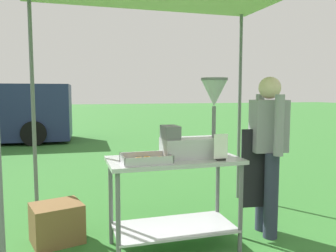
% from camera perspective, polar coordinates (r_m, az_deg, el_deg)
% --- Properties ---
extents(ground_plane, '(70.00, 70.00, 0.00)m').
position_cam_1_polar(ground_plane, '(8.26, -9.06, -4.58)').
color(ground_plane, '#33702D').
extents(donut_cart, '(1.21, 0.60, 0.85)m').
position_cam_1_polar(donut_cart, '(3.21, 1.02, -9.76)').
color(donut_cart, '#B7B7BC').
rests_on(donut_cart, ground).
extents(donut_tray, '(0.42, 0.29, 0.07)m').
position_cam_1_polar(donut_tray, '(2.96, -3.69, -5.68)').
color(donut_tray, '#B7B7BC').
rests_on(donut_tray, donut_cart).
extents(donut_fryer, '(0.63, 0.28, 0.74)m').
position_cam_1_polar(donut_fryer, '(3.20, 4.95, -0.36)').
color(donut_fryer, '#B7B7BC').
rests_on(donut_fryer, donut_cart).
extents(menu_sign, '(0.13, 0.05, 0.24)m').
position_cam_1_polar(menu_sign, '(3.07, 8.80, -3.84)').
color(menu_sign, black).
rests_on(menu_sign, donut_cart).
extents(vendor, '(0.46, 0.54, 1.61)m').
position_cam_1_polar(vendor, '(3.60, 16.28, -3.41)').
color(vendor, '#2D3347').
rests_on(vendor, ground).
extents(supply_crate, '(0.54, 0.49, 0.38)m').
position_cam_1_polar(supply_crate, '(3.61, -18.07, -15.14)').
color(supply_crate, brown).
rests_on(supply_crate, ground).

